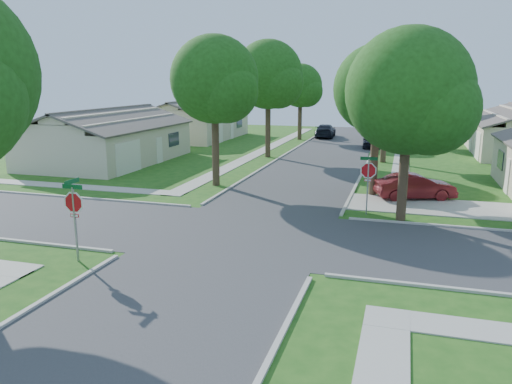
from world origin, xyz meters
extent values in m
plane|color=#1E5015|center=(0.00, 0.00, 0.00)|extent=(100.00, 100.00, 0.00)
cube|color=#333335|center=(0.00, 0.00, 0.00)|extent=(7.00, 100.00, 0.02)
cube|color=#9E9B91|center=(6.10, 26.00, 0.02)|extent=(1.20, 40.00, 0.04)
cube|color=#9E9B91|center=(-6.10, 26.00, 0.02)|extent=(1.20, 40.00, 0.04)
cube|color=#9E9B91|center=(7.90, 7.10, 0.03)|extent=(8.80, 3.60, 0.05)
cube|color=gray|center=(-4.70, -4.70, 1.35)|extent=(0.06, 0.06, 2.70)
cylinder|color=white|center=(-4.70, -4.70, 2.15)|extent=(1.05, 0.02, 1.05)
cylinder|color=#B80C14|center=(-4.70, -4.70, 2.15)|extent=(0.90, 0.03, 0.90)
cube|color=#B80C14|center=(-4.70, -4.70, 1.68)|extent=(0.34, 0.03, 0.12)
cube|color=white|center=(-4.70, -4.70, 1.68)|extent=(0.30, 0.03, 0.08)
cube|color=#0C5426|center=(-4.70, -4.70, 2.72)|extent=(0.80, 0.02, 0.16)
cube|color=#0C5426|center=(-4.70, -4.70, 2.90)|extent=(0.02, 0.80, 0.16)
cube|color=gray|center=(4.70, 4.70, 1.35)|extent=(0.06, 0.06, 2.70)
cylinder|color=white|center=(4.70, 4.70, 2.15)|extent=(1.05, 0.02, 1.05)
cylinder|color=#B80C14|center=(4.70, 4.70, 2.15)|extent=(0.90, 0.03, 0.90)
cube|color=#B80C14|center=(4.70, 4.70, 1.68)|extent=(0.34, 0.03, 0.12)
cube|color=white|center=(4.70, 4.70, 1.68)|extent=(0.30, 0.03, 0.08)
cube|color=#0C5426|center=(4.70, 4.70, 2.72)|extent=(0.80, 0.02, 0.16)
cube|color=#0C5426|center=(4.70, 4.70, 2.90)|extent=(0.02, 0.80, 0.16)
cylinder|color=#38281C|center=(4.70, 9.00, 1.98)|extent=(0.44, 0.44, 3.95)
sphere|color=#1C4511|center=(4.70, 9.00, 5.88)|extent=(4.80, 4.80, 4.80)
sphere|color=#1C4511|center=(5.54, 8.52, 5.28)|extent=(3.46, 3.46, 3.46)
sphere|color=#1C4511|center=(3.98, 9.60, 5.40)|extent=(3.26, 3.26, 3.26)
cylinder|color=#38281C|center=(4.70, 21.00, 2.15)|extent=(0.44, 0.44, 4.30)
sphere|color=#1C4511|center=(4.70, 21.00, 6.51)|extent=(5.40, 5.40, 5.40)
sphere|color=#1C4511|center=(5.65, 20.46, 5.84)|extent=(3.89, 3.89, 3.89)
sphere|color=#1C4511|center=(3.89, 21.68, 5.97)|extent=(3.67, 3.67, 3.67)
cylinder|color=#38281C|center=(4.70, 34.00, 2.10)|extent=(0.44, 0.44, 4.20)
sphere|color=#1C4511|center=(4.70, 34.00, 6.22)|extent=(5.00, 5.00, 5.00)
sphere|color=#1C4511|center=(5.58, 33.50, 5.60)|extent=(3.60, 3.60, 3.60)
sphere|color=#1C4511|center=(3.95, 34.62, 5.72)|extent=(3.40, 3.40, 3.40)
cylinder|color=#38281C|center=(-4.70, 9.00, 2.12)|extent=(0.44, 0.44, 4.25)
sphere|color=#1C4511|center=(-4.70, 9.00, 6.37)|extent=(5.20, 5.20, 5.20)
sphere|color=#1C4511|center=(-3.79, 8.48, 5.72)|extent=(3.74, 3.74, 3.74)
sphere|color=#1C4511|center=(-5.48, 9.65, 5.85)|extent=(3.54, 3.54, 3.54)
cylinder|color=#38281C|center=(-4.70, 21.00, 2.22)|extent=(0.44, 0.44, 4.44)
sphere|color=#1C4511|center=(-4.70, 21.00, 6.76)|extent=(5.60, 5.60, 5.60)
sphere|color=#1C4511|center=(-3.72, 20.44, 6.06)|extent=(4.03, 4.03, 4.03)
sphere|color=#1C4511|center=(-5.54, 21.70, 6.20)|extent=(3.81, 3.81, 3.81)
cylinder|color=#38281C|center=(-4.70, 34.00, 1.95)|extent=(0.44, 0.44, 3.90)
sphere|color=#1C4511|center=(-4.70, 34.00, 5.74)|extent=(4.60, 4.60, 4.60)
sphere|color=#1C4511|center=(-3.90, 33.54, 5.16)|extent=(3.31, 3.31, 3.31)
sphere|color=#1C4511|center=(-5.39, 34.58, 5.28)|extent=(3.13, 3.13, 3.13)
cylinder|color=#38281C|center=(6.30, 4.20, 1.77)|extent=(0.44, 0.44, 3.54)
sphere|color=#1C4511|center=(6.30, 4.20, 5.86)|extent=(5.60, 5.60, 5.60)
sphere|color=#1C4511|center=(7.28, 3.64, 5.16)|extent=(4.03, 4.03, 4.03)
sphere|color=#1C4511|center=(5.46, 4.90, 5.30)|extent=(3.81, 3.81, 3.81)
cube|color=silver|center=(11.97, 11.65, 1.00)|extent=(0.06, 0.90, 2.00)
cube|color=#1E2633|center=(11.97, 14.25, 1.55)|extent=(0.06, 1.80, 1.10)
cube|color=#46403C|center=(14.00, 29.00, 3.45)|extent=(4.42, 13.60, 1.56)
cube|color=silver|center=(11.97, 25.10, 1.10)|extent=(0.06, 3.20, 2.20)
cube|color=silver|center=(11.97, 29.65, 1.00)|extent=(0.06, 0.90, 2.00)
cube|color=#1E2633|center=(11.97, 32.25, 1.55)|extent=(0.06, 1.80, 1.10)
cube|color=#B5A78F|center=(-16.00, 15.00, 1.40)|extent=(8.00, 13.00, 2.80)
cube|color=#46403C|center=(-14.00, 15.00, 3.45)|extent=(4.42, 13.60, 1.56)
cube|color=#46403C|center=(-18.00, 15.00, 3.45)|extent=(4.42, 13.60, 1.56)
cube|color=silver|center=(-11.97, 11.10, 1.10)|extent=(0.06, 3.20, 2.20)
cube|color=silver|center=(-11.97, 15.65, 1.00)|extent=(0.06, 0.90, 2.00)
cube|color=#1E2633|center=(-11.97, 18.25, 1.55)|extent=(0.06, 1.80, 1.10)
cube|color=#B5A78F|center=(-16.00, 32.00, 1.40)|extent=(8.00, 13.00, 2.80)
cube|color=#46403C|center=(-14.00, 32.00, 3.45)|extent=(4.42, 13.60, 1.56)
cube|color=#46403C|center=(-18.00, 32.00, 3.45)|extent=(4.42, 13.60, 1.56)
cube|color=silver|center=(-11.97, 28.10, 1.10)|extent=(0.06, 3.20, 2.20)
cube|color=silver|center=(-11.97, 32.65, 1.00)|extent=(0.06, 0.90, 2.00)
cube|color=#1E2633|center=(-11.97, 35.25, 1.55)|extent=(0.06, 1.80, 1.10)
imported|color=#511013|center=(6.96, 8.70, 0.69)|extent=(4.45, 2.77, 1.38)
imported|color=black|center=(3.20, 29.50, 0.67)|extent=(1.87, 4.04, 1.34)
imported|color=black|center=(-2.35, 36.89, 0.74)|extent=(2.43, 5.24, 1.48)
camera|label=1|loc=(6.26, -19.06, 6.35)|focal=35.00mm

